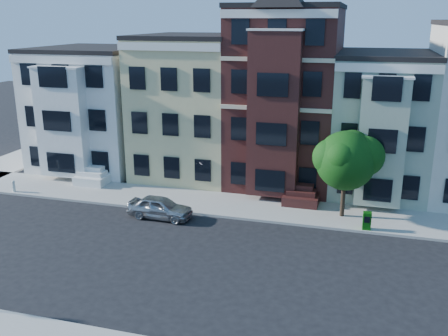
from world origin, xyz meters
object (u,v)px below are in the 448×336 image
(newspaper_box, at_px, (367,221))
(fire_hydrant, at_px, (14,187))
(street_tree, at_px, (345,165))
(parked_car, at_px, (160,207))

(newspaper_box, xyz_separation_m, fire_hydrant, (-22.98, 0.00, -0.19))
(street_tree, bearing_deg, parked_car, -164.38)
(street_tree, relative_size, newspaper_box, 6.34)
(parked_car, height_order, fire_hydrant, parked_car)
(street_tree, bearing_deg, newspaper_box, -49.35)
(fire_hydrant, bearing_deg, street_tree, 4.37)
(parked_car, xyz_separation_m, newspaper_box, (11.80, 1.26, -0.01))
(street_tree, xyz_separation_m, parked_car, (-10.39, -2.90, -2.65))
(parked_car, bearing_deg, newspaper_box, -81.53)
(parked_car, bearing_deg, street_tree, -71.98)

